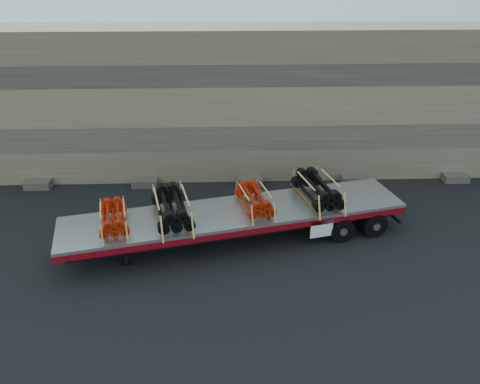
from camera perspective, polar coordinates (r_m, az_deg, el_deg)
The scene contains 7 objects.
ground at distance 18.34m, azimuth -4.26°, elevation -5.54°, with size 120.00×120.00×0.00m, color black.
rock_wall at distance 22.88m, azimuth -4.07°, elevation 10.78°, with size 44.00×3.00×7.00m, color #7A6B54.
trailer at distance 17.80m, azimuth -0.48°, elevation -4.12°, with size 12.87×2.48×1.29m, color #BBBDC3, non-canonical shape.
bundle_front at distance 16.88m, azimuth -15.16°, elevation -3.11°, with size 0.97×1.94×0.69m, color #AF1F09, non-canonical shape.
bundle_midfront at distance 16.89m, azimuth -8.31°, elevation -1.99°, with size 1.25×2.51×0.89m, color black, non-canonical shape.
bundle_midrear at distance 17.47m, azimuth 1.79°, elevation -0.96°, with size 1.02×2.05×0.73m, color #AF1F09, non-canonical shape.
bundle_rear at distance 18.27m, azimuth 9.41°, elevation 0.22°, with size 1.23×2.46×0.87m, color black, non-canonical shape.
Camera 1 is at (0.78, -15.49, 9.78)m, focal length 35.00 mm.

